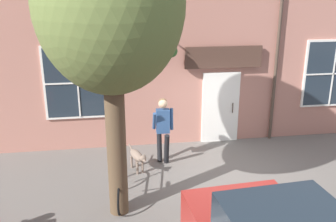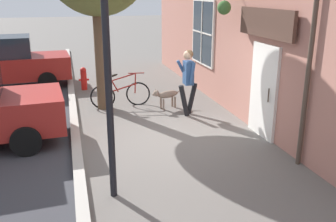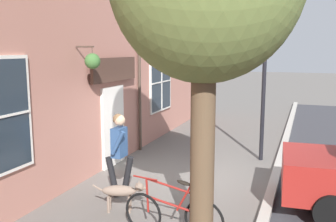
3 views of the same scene
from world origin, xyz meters
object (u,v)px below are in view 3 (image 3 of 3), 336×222
object	(u,v)px
street_lamp	(266,37)
leaning_bicycle	(173,214)
pedestrian_walking	(119,146)
dog_on_leash	(122,191)

from	to	relation	value
street_lamp	leaning_bicycle	bearing A→B (deg)	-99.70
pedestrian_walking	leaning_bicycle	distance (m)	2.15
leaning_bicycle	street_lamp	world-z (taller)	street_lamp
pedestrian_walking	street_lamp	world-z (taller)	street_lamp
dog_on_leash	street_lamp	bearing A→B (deg)	64.91
street_lamp	dog_on_leash	bearing A→B (deg)	-115.09
dog_on_leash	street_lamp	distance (m)	5.69
pedestrian_walking	leaning_bicycle	bearing A→B (deg)	-37.16
pedestrian_walking	street_lamp	distance (m)	5.01
dog_on_leash	street_lamp	size ratio (longest dim) A/B	0.20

